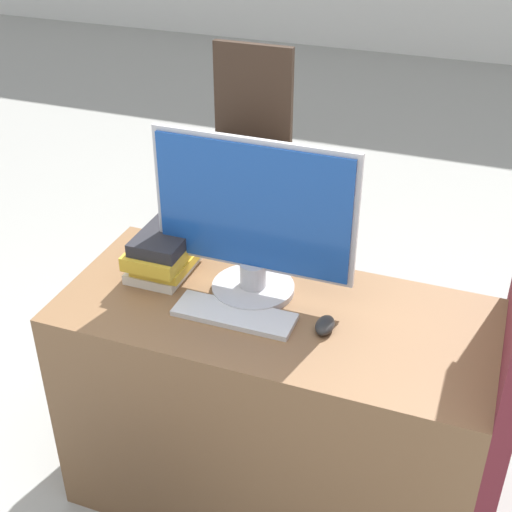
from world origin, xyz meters
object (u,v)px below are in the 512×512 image
at_px(keyboard, 234,315).
at_px(far_chair, 246,132).
at_px(mouse, 325,325).
at_px(book_stack, 165,252).
at_px(monitor, 253,220).

height_order(keyboard, far_chair, far_chair).
height_order(keyboard, mouse, mouse).
distance_m(keyboard, book_stack, 0.32).
bearing_deg(mouse, book_stack, 167.94).
xyz_separation_m(monitor, keyboard, (-0.00, -0.14, -0.23)).
bearing_deg(keyboard, book_stack, 153.00).
distance_m(monitor, mouse, 0.35).
relative_size(book_stack, far_chair, 0.26).
bearing_deg(book_stack, mouse, -12.06).
relative_size(monitor, far_chair, 0.62).
xyz_separation_m(keyboard, far_chair, (-0.68, 1.85, -0.25)).
bearing_deg(keyboard, far_chair, 110.22).
relative_size(keyboard, book_stack, 1.36).
xyz_separation_m(monitor, book_stack, (-0.29, 0.00, -0.17)).
bearing_deg(monitor, far_chair, 111.84).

